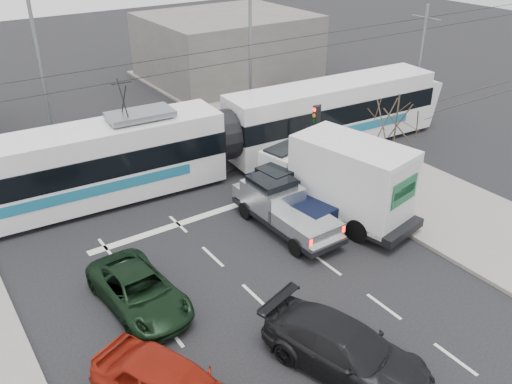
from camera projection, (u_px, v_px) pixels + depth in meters
ground at (293, 280)px, 20.23m from camera, size 120.00×120.00×0.00m
sidewalk_right at (449, 210)px, 24.68m from camera, size 6.00×60.00×0.15m
rails at (172, 180)px, 27.51m from camera, size 60.00×1.60×0.03m
building_right at (227, 47)px, 42.52m from camera, size 12.00×10.00×5.00m
bare_tree at (396, 124)px, 24.06m from camera, size 2.40×2.40×5.00m
traffic_signal at (317, 124)px, 26.90m from camera, size 0.44×0.44×3.60m
street_lamp_near at (248, 45)px, 31.68m from camera, size 2.38×0.25×9.00m
street_lamp_far at (37, 67)px, 27.40m from camera, size 2.38×0.25×9.00m
catenary at (166, 108)px, 25.70m from camera, size 60.00×0.20×7.00m
tram at (222, 137)px, 27.56m from camera, size 27.03×4.49×5.49m
silver_pickup at (281, 205)px, 23.18m from camera, size 2.10×5.66×2.04m
box_truck at (339, 179)px, 23.62m from camera, size 3.88×7.72×3.69m
navy_pickup at (288, 194)px, 24.04m from camera, size 2.31×5.07×2.07m
green_car at (139, 291)px, 18.62m from camera, size 2.47×4.88×1.32m
dark_car at (346, 350)px, 15.98m from camera, size 3.65×5.75×1.55m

